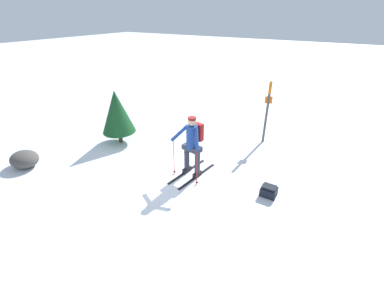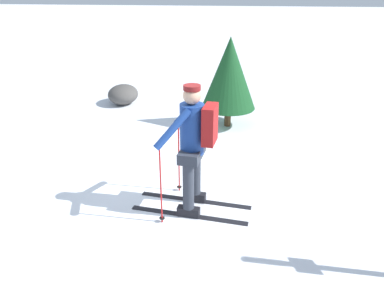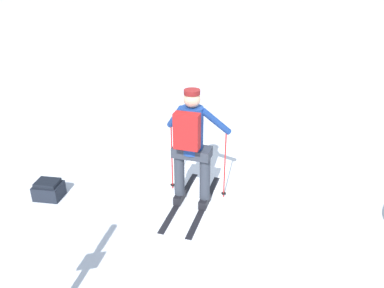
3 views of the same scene
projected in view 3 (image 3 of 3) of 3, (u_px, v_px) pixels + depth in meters
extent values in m
plane|color=white|center=(247.00, 188.00, 5.94)|extent=(80.00, 80.00, 0.00)
cube|color=black|center=(180.00, 200.00, 5.61)|extent=(0.31, 1.60, 0.01)
cube|color=black|center=(180.00, 197.00, 5.58)|extent=(0.15, 0.31, 0.12)
cylinder|color=#2D333D|center=(179.00, 172.00, 5.40)|extent=(0.15, 0.15, 0.72)
cube|color=black|center=(204.00, 205.00, 5.51)|extent=(0.31, 1.60, 0.01)
cube|color=black|center=(204.00, 201.00, 5.48)|extent=(0.15, 0.31, 0.12)
cylinder|color=#2D333D|center=(205.00, 176.00, 5.30)|extent=(0.15, 0.15, 0.72)
cube|color=#2D333D|center=(192.00, 152.00, 5.19)|extent=(0.56, 0.33, 0.14)
cylinder|color=navy|center=(192.00, 130.00, 5.04)|extent=(0.31, 0.31, 0.66)
sphere|color=tan|center=(192.00, 99.00, 4.85)|extent=(0.23, 0.23, 0.23)
cylinder|color=maroon|center=(192.00, 92.00, 4.81)|extent=(0.21, 0.21, 0.06)
cube|color=maroon|center=(187.00, 131.00, 4.81)|extent=(0.35, 0.19, 0.49)
cylinder|color=red|center=(172.00, 157.00, 5.68)|extent=(0.02, 0.02, 1.11)
cylinder|color=black|center=(173.00, 185.00, 5.90)|extent=(0.07, 0.07, 0.01)
cylinder|color=navy|center=(175.00, 117.00, 5.22)|extent=(0.35, 0.47, 0.47)
cylinder|color=red|center=(225.00, 165.00, 5.47)|extent=(0.02, 0.02, 1.11)
cylinder|color=black|center=(224.00, 193.00, 5.68)|extent=(0.07, 0.07, 0.01)
cylinder|color=navy|center=(216.00, 122.00, 5.07)|extent=(0.44, 0.40, 0.47)
cube|color=black|center=(49.00, 191.00, 5.65)|extent=(0.40, 0.32, 0.22)
cube|color=black|center=(47.00, 183.00, 5.59)|extent=(0.33, 0.26, 0.06)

